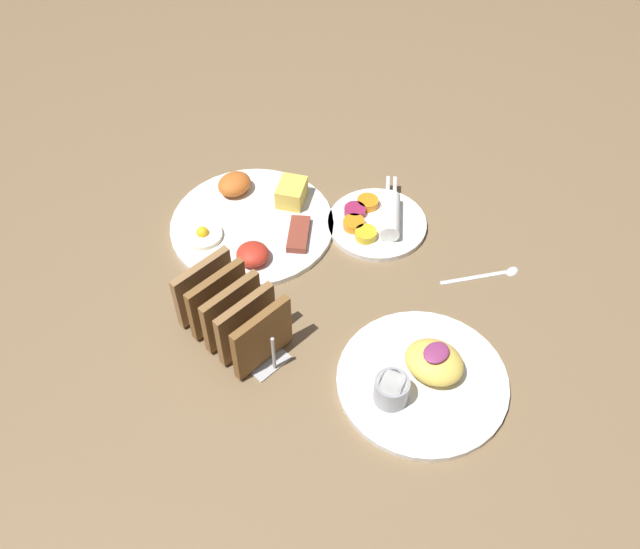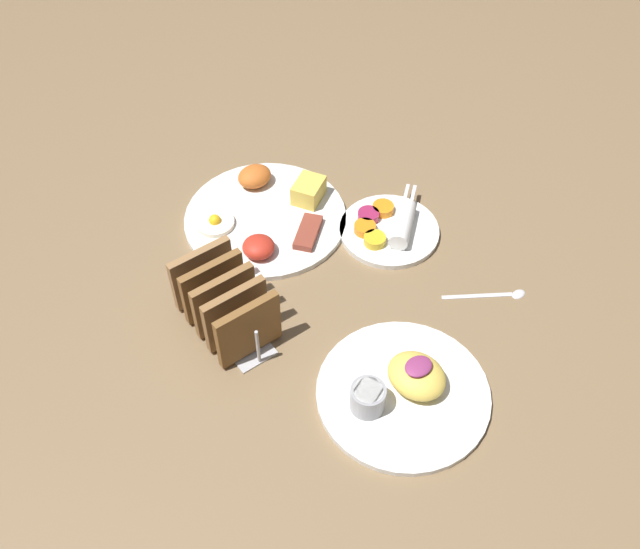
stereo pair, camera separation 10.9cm
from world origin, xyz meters
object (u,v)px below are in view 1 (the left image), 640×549
at_px(plate_condiments, 377,221).
at_px(toast_rack, 233,314).
at_px(plate_breakfast, 253,221).
at_px(plate_foreground, 422,377).

height_order(plate_condiments, toast_rack, toast_rack).
distance_m(plate_breakfast, plate_foreground, 0.40).
bearing_deg(plate_condiments, plate_foreground, -126.39).
xyz_separation_m(plate_foreground, toast_rack, (-0.13, 0.25, 0.03)).
height_order(plate_breakfast, plate_foreground, plate_foreground).
relative_size(plate_condiments, plate_foreground, 0.73).
bearing_deg(toast_rack, plate_condiments, 0.74).
xyz_separation_m(plate_breakfast, plate_foreground, (-0.04, -0.40, 0.00)).
xyz_separation_m(plate_breakfast, plate_condiments, (0.15, -0.15, 0.00)).
bearing_deg(plate_foreground, plate_breakfast, 84.43).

